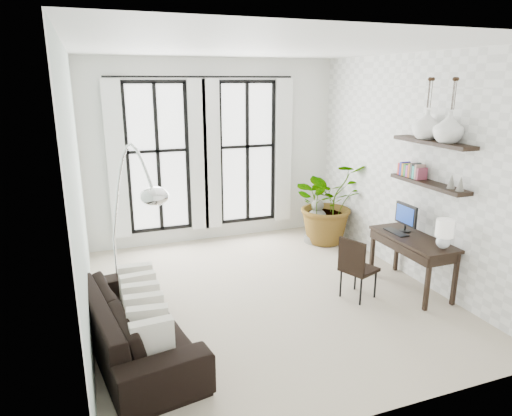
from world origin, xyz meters
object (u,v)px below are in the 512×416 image
plant (328,202)px  arc_lamp (130,188)px  sofa (135,323)px  desk_chair (356,265)px  desk (415,242)px  buddha (317,224)px

plant → arc_lamp: 4.09m
plant → sofa: bearing=-147.0°
sofa → desk_chair: size_ratio=2.62×
plant → desk_chair: bearing=-109.6°
plant → desk_chair: plant is taller
desk → arc_lamp: bearing=174.5°
sofa → arc_lamp: arc_lamp is taller
desk → arc_lamp: (-3.64, 0.35, 0.97)m
plant → arc_lamp: bearing=-152.4°
plant → desk_chair: size_ratio=1.73×
plant → buddha: bearing=171.7°
sofa → desk: 3.77m
sofa → plant: 4.34m
desk → desk_chair: size_ratio=1.51×
desk → desk_chair: 0.91m
sofa → plant: bearing=-66.3°
sofa → arc_lamp: size_ratio=1.03×
arc_lamp → buddha: (3.33, 1.87, -1.35)m
desk_chair → arc_lamp: arc_lamp is taller
sofa → buddha: size_ratio=2.82×
desk → arc_lamp: arc_lamp is taller
desk → arc_lamp: size_ratio=0.59×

